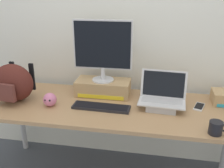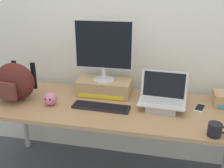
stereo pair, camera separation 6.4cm
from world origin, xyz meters
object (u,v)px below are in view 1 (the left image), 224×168
object	(u,v)px
toner_box_yellow	(103,87)
plush_toy	(50,100)
coffee_mug	(216,128)
desktop_monitor	(103,49)
open_laptop	(162,101)
messenger_backpack	(13,83)
external_keyboard	(101,107)
cell_phone	(199,107)

from	to	relation	value
toner_box_yellow	plush_toy	size ratio (longest dim) A/B	4.33
coffee_mug	plush_toy	bearing A→B (deg)	170.59
desktop_monitor	open_laptop	xyz separation A→B (m)	(0.50, -0.17, -0.34)
desktop_monitor	messenger_backpack	world-z (taller)	desktop_monitor
desktop_monitor	external_keyboard	bearing A→B (deg)	-82.03
open_laptop	external_keyboard	size ratio (longest dim) A/B	0.81
toner_box_yellow	plush_toy	world-z (taller)	toner_box_yellow
desktop_monitor	external_keyboard	world-z (taller)	desktop_monitor
external_keyboard	coffee_mug	size ratio (longest dim) A/B	3.48
messenger_backpack	coffee_mug	world-z (taller)	messenger_backpack
toner_box_yellow	coffee_mug	world-z (taller)	toner_box_yellow
open_laptop	coffee_mug	bearing A→B (deg)	-39.85
external_keyboard	cell_phone	bearing A→B (deg)	13.59
cell_phone	external_keyboard	bearing A→B (deg)	-150.24
plush_toy	messenger_backpack	bearing A→B (deg)	171.59
open_laptop	messenger_backpack	size ratio (longest dim) A/B	1.01
toner_box_yellow	open_laptop	size ratio (longest dim) A/B	1.25
plush_toy	desktop_monitor	bearing A→B (deg)	38.97
toner_box_yellow	open_laptop	xyz separation A→B (m)	(0.50, -0.17, -0.01)
open_laptop	plush_toy	distance (m)	0.87
coffee_mug	messenger_backpack	bearing A→B (deg)	170.80
open_laptop	cell_phone	xyz separation A→B (m)	(0.29, 0.05, -0.05)
coffee_mug	plush_toy	world-z (taller)	plush_toy
desktop_monitor	plush_toy	world-z (taller)	desktop_monitor
messenger_backpack	coffee_mug	size ratio (longest dim) A/B	2.81
open_laptop	coffee_mug	size ratio (longest dim) A/B	2.83
desktop_monitor	coffee_mug	world-z (taller)	desktop_monitor
toner_box_yellow	cell_phone	xyz separation A→B (m)	(0.79, -0.11, -0.06)
cell_phone	messenger_backpack	bearing A→B (deg)	-156.81
plush_toy	open_laptop	bearing A→B (deg)	8.35
desktop_monitor	external_keyboard	distance (m)	0.47
messenger_backpack	external_keyboard	bearing A→B (deg)	4.60
coffee_mug	toner_box_yellow	bearing A→B (deg)	149.58
toner_box_yellow	desktop_monitor	world-z (taller)	desktop_monitor
toner_box_yellow	desktop_monitor	size ratio (longest dim) A/B	0.90
external_keyboard	messenger_backpack	size ratio (longest dim) A/B	1.24
open_laptop	cell_phone	world-z (taller)	open_laptop
desktop_monitor	coffee_mug	size ratio (longest dim) A/B	3.93
toner_box_yellow	coffee_mug	xyz separation A→B (m)	(0.84, -0.49, -0.02)
messenger_backpack	plush_toy	size ratio (longest dim) A/B	3.44
open_laptop	external_keyboard	distance (m)	0.47
external_keyboard	plush_toy	bearing A→B (deg)	-174.43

